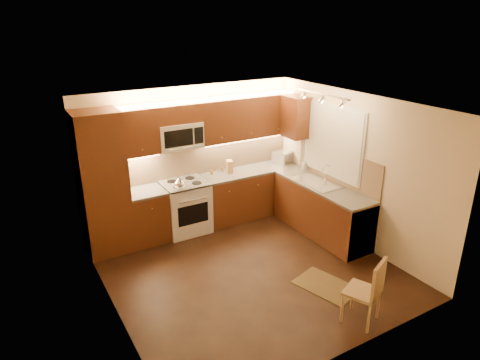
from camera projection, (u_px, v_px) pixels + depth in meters
floor at (250, 270)px, 6.53m from camera, size 4.00×4.00×0.01m
ceiling at (251, 106)px, 5.63m from camera, size 4.00×4.00×0.01m
wall_back at (192, 156)px, 7.69m from camera, size 4.00×0.01×2.50m
wall_front at (352, 258)px, 4.47m from camera, size 4.00×0.01×2.50m
wall_left at (108, 227)px, 5.13m from camera, size 0.01×4.00×2.50m
wall_right at (355, 170)px, 7.03m from camera, size 0.01×4.00×2.50m
pantry at (103, 184)px, 6.70m from camera, size 0.70×0.60×2.30m
base_cab_back_left at (147, 217)px, 7.27m from camera, size 0.62×0.60×0.86m
counter_back_left at (145, 192)px, 7.11m from camera, size 0.62×0.60×0.04m
base_cab_back_right at (250, 193)px, 8.23m from camera, size 1.92×0.60×0.86m
counter_back_right at (250, 171)px, 8.07m from camera, size 1.92×0.60×0.04m
base_cab_right at (321, 211)px, 7.50m from camera, size 0.60×2.00×0.86m
counter_right at (323, 187)px, 7.34m from camera, size 0.60×2.00×0.04m
dishwasher at (350, 226)px, 6.94m from camera, size 0.58×0.60×0.84m
backsplash_back at (209, 156)px, 7.87m from camera, size 3.30×0.02×0.60m
backsplash_right at (337, 166)px, 7.36m from camera, size 0.02×2.00×0.60m
upper_cab_back_left at (138, 132)px, 6.86m from camera, size 0.62×0.35×0.75m
upper_cab_back_right at (247, 117)px, 7.82m from camera, size 1.92×0.35×0.75m
upper_cab_bridge at (177, 113)px, 7.11m from camera, size 0.76×0.35×0.31m
upper_cab_right_corner at (296, 117)px, 7.85m from camera, size 0.35×0.50×0.75m
stove at (185, 207)px, 7.57m from camera, size 0.76×0.65×0.92m
microwave at (179, 136)px, 7.23m from camera, size 0.76×0.38×0.44m
window_frame at (333, 141)px, 7.34m from camera, size 0.03×1.44×1.24m
window_blinds at (332, 141)px, 7.33m from camera, size 0.02×1.36×1.16m
sink at (318, 179)px, 7.43m from camera, size 0.52×0.86×0.15m
faucet at (326, 173)px, 7.48m from camera, size 0.20×0.04×0.30m
track_light_bar at (323, 94)px, 6.70m from camera, size 0.04×1.20×0.03m
kettle at (179, 183)px, 7.11m from camera, size 0.20×0.20×0.20m
toaster_oven at (283, 157)px, 8.43m from camera, size 0.46×0.40×0.23m
knife_block at (230, 166)px, 7.90m from camera, size 0.15×0.19×0.23m
spice_jar_a at (218, 169)px, 7.97m from camera, size 0.05×0.05×0.08m
spice_jar_b at (222, 169)px, 7.97m from camera, size 0.06×0.06×0.08m
spice_jar_c at (227, 169)px, 7.95m from camera, size 0.06×0.06×0.10m
spice_jar_d at (212, 172)px, 7.82m from camera, size 0.05×0.05×0.09m
soap_bottle at (305, 164)px, 8.05m from camera, size 0.11×0.11×0.20m
rug at (326, 286)px, 6.14m from camera, size 0.77×0.96×0.01m
dining_chair at (362, 290)px, 5.30m from camera, size 0.52×0.52×0.89m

